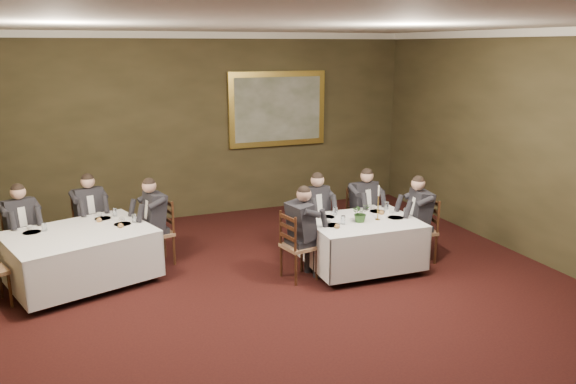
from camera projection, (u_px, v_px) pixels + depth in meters
ground at (320, 325)px, 6.74m from camera, size 10.00×10.00×0.00m
ceiling at (325, 21)px, 5.85m from camera, size 8.00×10.00×0.10m
back_wall at (213, 126)px, 10.79m from camera, size 8.00×0.10×3.50m
crown_molding at (325, 27)px, 5.87m from camera, size 8.00×10.00×0.12m
table_main at (362, 241)px, 8.32m from camera, size 1.64×1.27×0.67m
table_second at (81, 253)px, 7.81m from camera, size 2.22×1.93×0.67m
chair_main_backleft at (314, 237)px, 8.97m from camera, size 0.49×0.47×1.00m
diner_main_backleft at (314, 224)px, 8.90m from camera, size 0.45×0.52×1.35m
chair_main_backright at (362, 231)px, 9.25m from camera, size 0.47×0.46×1.00m
diner_main_backright at (363, 218)px, 9.19m from camera, size 0.44×0.51×1.35m
chair_main_endleft at (298, 260)px, 8.02m from camera, size 0.50×0.52×1.00m
diner_main_endleft at (299, 244)px, 7.97m from camera, size 0.55×0.49×1.35m
chair_main_endright at (420, 243)px, 8.70m from camera, size 0.49×0.50×1.00m
diner_main_endright at (420, 229)px, 8.64m from camera, size 0.54×0.47×1.35m
chair_sec_backleft at (24, 254)px, 8.26m from camera, size 0.56×0.55×1.00m
diner_sec_backleft at (22, 239)px, 8.19m from camera, size 0.54×0.59×1.35m
chair_sec_backright at (91, 239)px, 8.88m from camera, size 0.53×0.52×1.00m
diner_sec_backright at (90, 226)px, 8.81m from camera, size 0.51×0.57×1.35m
chair_sec_endright at (159, 246)px, 8.58m from camera, size 0.51×0.52×1.00m
diner_sec_endright at (157, 232)px, 8.52m from camera, size 0.56×0.49×1.35m
centerpiece at (361, 212)px, 8.14m from camera, size 0.28×0.24×0.30m
candlestick at (378, 207)px, 8.22m from camera, size 0.08×0.08×0.53m
place_setting_table_main at (329, 214)px, 8.44m from camera, size 0.33×0.31×0.14m
place_setting_table_second at (36, 229)px, 7.75m from camera, size 0.33×0.31×0.14m
painting at (277, 109)px, 11.13m from camera, size 2.01×0.09×1.47m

